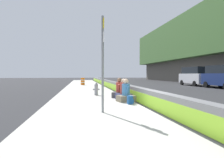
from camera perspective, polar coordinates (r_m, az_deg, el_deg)
name	(u,v)px	position (r m, az deg, el deg)	size (l,w,h in m)	color
ground_plane	(156,111)	(8.75, 12.54, -8.99)	(160.00, 160.00, 0.00)	#2B2B2D
sidewalk_strip	(94,111)	(8.15, -5.28, -9.23)	(80.00, 4.40, 0.14)	#B5B2A8
jersey_barrier	(156,101)	(8.68, 12.53, -6.24)	(76.00, 0.45, 0.85)	slate
route_sign_post	(103,57)	(7.36, -2.70, 6.37)	(0.44, 0.09, 3.60)	gray
fire_hydrant	(96,89)	(13.45, -4.61, -2.80)	(0.26, 0.46, 0.88)	gray
seated_person_foreground	(126,94)	(10.31, 4.05, -4.49)	(0.88, 0.98, 1.20)	#706651
seated_person_middle	(124,93)	(11.22, 3.39, -4.05)	(0.80, 0.92, 1.18)	#23284C
seated_person_rear	(119,91)	(12.11, 2.15, -3.59)	(0.97, 1.06, 1.21)	#424247
backpack	(130,100)	(9.48, 5.30, -6.11)	(0.32, 0.28, 0.40)	navy
construction_barrel	(83,81)	(26.51, -8.52, -0.68)	(0.54, 0.54, 0.95)	orange
parked_car_third	(223,76)	(24.60, 29.66, 0.71)	(5.12, 2.14, 2.56)	navy
parked_car_fourth	(195,76)	(29.23, 22.86, 0.86)	(5.12, 2.14, 2.56)	silver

